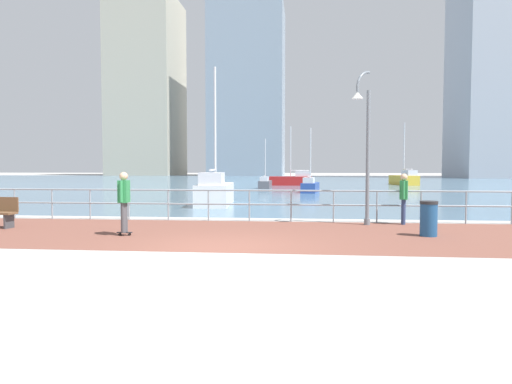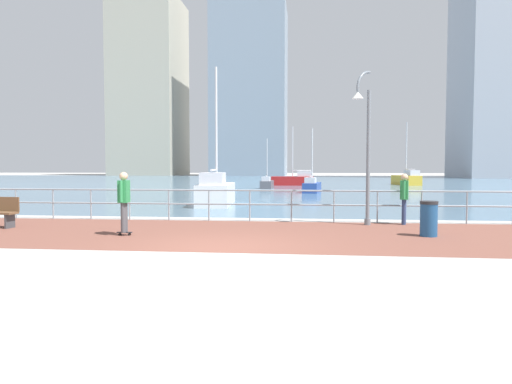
{
  "view_description": "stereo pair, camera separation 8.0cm",
  "coord_description": "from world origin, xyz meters",
  "px_view_note": "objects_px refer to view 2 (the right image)",
  "views": [
    {
      "loc": [
        1.8,
        -9.99,
        1.8
      ],
      "look_at": [
        0.44,
        3.15,
        1.1
      ],
      "focal_mm": 32.15,
      "sensor_mm": 36.0,
      "label": 1
    },
    {
      "loc": [
        1.88,
        -9.99,
        1.8
      ],
      "look_at": [
        0.44,
        3.15,
        1.1
      ],
      "focal_mm": 32.15,
      "sensor_mm": 36.0,
      "label": 2
    }
  ],
  "objects_px": {
    "trash_bin": "(429,219)",
    "sailboat_white": "(407,179)",
    "bystander": "(404,195)",
    "sailboat_ivory": "(216,192)",
    "sailboat_teal": "(312,186)",
    "skateboarder": "(124,198)",
    "sailboat_yellow": "(294,180)",
    "lamppost": "(365,140)",
    "sailboat_red": "(267,184)"
  },
  "relations": [
    {
      "from": "skateboarder",
      "to": "sailboat_red",
      "type": "xyz_separation_m",
      "value": [
        1.4,
        28.26,
        -0.6
      ]
    },
    {
      "from": "bystander",
      "to": "trash_bin",
      "type": "bearing_deg",
      "value": -87.49
    },
    {
      "from": "skateboarder",
      "to": "sailboat_red",
      "type": "distance_m",
      "value": 28.3
    },
    {
      "from": "sailboat_red",
      "to": "sailboat_white",
      "type": "bearing_deg",
      "value": 34.36
    },
    {
      "from": "sailboat_yellow",
      "to": "sailboat_teal",
      "type": "bearing_deg",
      "value": -82.95
    },
    {
      "from": "trash_bin",
      "to": "sailboat_teal",
      "type": "distance_m",
      "value": 21.42
    },
    {
      "from": "trash_bin",
      "to": "sailboat_white",
      "type": "height_order",
      "value": "sailboat_white"
    },
    {
      "from": "sailboat_white",
      "to": "sailboat_teal",
      "type": "bearing_deg",
      "value": -122.46
    },
    {
      "from": "skateboarder",
      "to": "sailboat_teal",
      "type": "xyz_separation_m",
      "value": [
        5.23,
        21.93,
        -0.56
      ]
    },
    {
      "from": "trash_bin",
      "to": "sailboat_white",
      "type": "relative_size",
      "value": 0.14
    },
    {
      "from": "trash_bin",
      "to": "lamppost",
      "type": "bearing_deg",
      "value": 123.06
    },
    {
      "from": "sailboat_teal",
      "to": "sailboat_red",
      "type": "relative_size",
      "value": 1.08
    },
    {
      "from": "lamppost",
      "to": "skateboarder",
      "type": "distance_m",
      "value": 7.38
    },
    {
      "from": "bystander",
      "to": "trash_bin",
      "type": "xyz_separation_m",
      "value": [
        0.11,
        -2.53,
        -0.48
      ]
    },
    {
      "from": "sailboat_yellow",
      "to": "lamppost",
      "type": "bearing_deg",
      "value": -84.66
    },
    {
      "from": "bystander",
      "to": "sailboat_yellow",
      "type": "xyz_separation_m",
      "value": [
        -4.32,
        32.04,
        -0.37
      ]
    },
    {
      "from": "bystander",
      "to": "sailboat_yellow",
      "type": "height_order",
      "value": "sailboat_yellow"
    },
    {
      "from": "trash_bin",
      "to": "sailboat_ivory",
      "type": "height_order",
      "value": "sailboat_ivory"
    },
    {
      "from": "lamppost",
      "to": "bystander",
      "type": "xyz_separation_m",
      "value": [
        1.29,
        0.37,
        -1.7
      ]
    },
    {
      "from": "lamppost",
      "to": "sailboat_ivory",
      "type": "relative_size",
      "value": 0.72
    },
    {
      "from": "skateboarder",
      "to": "sailboat_yellow",
      "type": "relative_size",
      "value": 0.28
    },
    {
      "from": "sailboat_teal",
      "to": "sailboat_yellow",
      "type": "relative_size",
      "value": 0.78
    },
    {
      "from": "sailboat_ivory",
      "to": "skateboarder",
      "type": "bearing_deg",
      "value": -92.56
    },
    {
      "from": "trash_bin",
      "to": "sailboat_teal",
      "type": "xyz_separation_m",
      "value": [
        -2.78,
        21.24,
        -0.02
      ]
    },
    {
      "from": "skateboarder",
      "to": "sailboat_red",
      "type": "bearing_deg",
      "value": 87.17
    },
    {
      "from": "skateboarder",
      "to": "trash_bin",
      "type": "xyz_separation_m",
      "value": [
        8.01,
        0.7,
        -0.54
      ]
    },
    {
      "from": "skateboarder",
      "to": "sailboat_yellow",
      "type": "bearing_deg",
      "value": 84.2
    },
    {
      "from": "sailboat_teal",
      "to": "sailboat_yellow",
      "type": "distance_m",
      "value": 13.43
    },
    {
      "from": "bystander",
      "to": "sailboat_ivory",
      "type": "bearing_deg",
      "value": 136.75
    },
    {
      "from": "trash_bin",
      "to": "sailboat_red",
      "type": "distance_m",
      "value": 28.34
    },
    {
      "from": "sailboat_red",
      "to": "sailboat_teal",
      "type": "bearing_deg",
      "value": -58.8
    },
    {
      "from": "bystander",
      "to": "lamppost",
      "type": "bearing_deg",
      "value": -163.86
    },
    {
      "from": "bystander",
      "to": "sailboat_white",
      "type": "relative_size",
      "value": 0.25
    },
    {
      "from": "bystander",
      "to": "sailboat_red",
      "type": "bearing_deg",
      "value": 104.56
    },
    {
      "from": "skateboarder",
      "to": "lamppost",
      "type": "bearing_deg",
      "value": 23.32
    },
    {
      "from": "lamppost",
      "to": "trash_bin",
      "type": "distance_m",
      "value": 3.37
    },
    {
      "from": "sailboat_teal",
      "to": "sailboat_yellow",
      "type": "xyz_separation_m",
      "value": [
        -1.65,
        13.33,
        0.13
      ]
    },
    {
      "from": "skateboarder",
      "to": "sailboat_white",
      "type": "height_order",
      "value": "sailboat_white"
    },
    {
      "from": "skateboarder",
      "to": "sailboat_teal",
      "type": "height_order",
      "value": "sailboat_teal"
    },
    {
      "from": "sailboat_red",
      "to": "sailboat_yellow",
      "type": "bearing_deg",
      "value": 72.68
    },
    {
      "from": "bystander",
      "to": "sailboat_teal",
      "type": "distance_m",
      "value": 18.91
    },
    {
      "from": "lamppost",
      "to": "trash_bin",
      "type": "height_order",
      "value": "lamppost"
    },
    {
      "from": "sailboat_ivory",
      "to": "sailboat_teal",
      "type": "distance_m",
      "value": 12.65
    },
    {
      "from": "sailboat_yellow",
      "to": "sailboat_red",
      "type": "bearing_deg",
      "value": -107.32
    },
    {
      "from": "sailboat_white",
      "to": "bystander",
      "type": "bearing_deg",
      "value": -102.09
    },
    {
      "from": "lamppost",
      "to": "sailboat_yellow",
      "type": "distance_m",
      "value": 32.62
    },
    {
      "from": "sailboat_ivory",
      "to": "trash_bin",
      "type": "bearing_deg",
      "value": -51.59
    },
    {
      "from": "sailboat_white",
      "to": "sailboat_yellow",
      "type": "bearing_deg",
      "value": -167.95
    },
    {
      "from": "trash_bin",
      "to": "sailboat_yellow",
      "type": "xyz_separation_m",
      "value": [
        -4.43,
        34.56,
        0.1
      ]
    },
    {
      "from": "sailboat_teal",
      "to": "skateboarder",
      "type": "bearing_deg",
      "value": -103.41
    }
  ]
}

